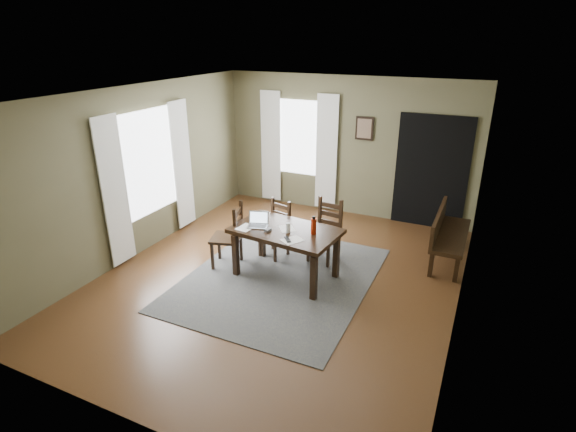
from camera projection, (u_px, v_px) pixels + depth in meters
The scene contains 24 objects.
ground at pixel (280, 278), 6.75m from camera, with size 5.00×6.00×0.01m.
room_shell at pixel (279, 162), 6.06m from camera, with size 5.02×6.02×2.71m.
rug at pixel (280, 278), 6.74m from camera, with size 2.60×3.20×0.01m.
dining_table at pixel (286, 235), 6.56m from camera, with size 1.62×1.07×0.76m.
chair_end at pixel (230, 236), 6.93m from camera, with size 0.56×0.56×1.03m.
chair_back_left at pixel (276, 229), 7.29m from camera, with size 0.49×0.49×0.92m.
chair_back_right at pixel (326, 231), 7.14m from camera, with size 0.49×0.49×1.00m.
bench at pixel (446, 232), 7.10m from camera, with size 0.48×1.49×0.84m.
laptop at pixel (258, 222), 6.63m from camera, with size 0.35×0.31×0.20m.
computer_mouse at pixel (268, 230), 6.45m from camera, with size 0.06×0.10×0.03m, color #3F3F42.
tv_remote at pixel (287, 239), 6.18m from camera, with size 0.05×0.19×0.02m, color black.
drinking_glass at pixel (288, 228), 6.38m from camera, with size 0.07×0.07×0.15m, color silver.
water_bottle at pixel (314, 226), 6.32m from camera, with size 0.10×0.10×0.27m.
paper_a at pixel (246, 227), 6.57m from camera, with size 0.21×0.28×0.00m, color white.
paper_b at pixel (292, 240), 6.17m from camera, with size 0.22×0.28×0.00m, color white.
paper_c at pixel (287, 229), 6.54m from camera, with size 0.20×0.27×0.00m, color white.
window_left at pixel (148, 163), 7.33m from camera, with size 0.01×1.30×1.70m.
window_back at pixel (299, 138), 9.08m from camera, with size 1.00×0.01×1.50m.
curtain_left_near at pixel (115, 193), 6.72m from camera, with size 0.03×0.48×2.30m.
curtain_left_far at pixel (182, 165), 8.10m from camera, with size 0.03×0.48×2.30m.
curtain_back_left at pixel (271, 147), 9.39m from camera, with size 0.44×0.03×2.30m.
curtain_back_right at pixel (326, 153), 8.91m from camera, with size 0.44×0.03×2.30m.
framed_picture at pixel (364, 128), 8.44m from camera, with size 0.34×0.03×0.44m.
doorway_back at pixel (431, 173), 8.20m from camera, with size 1.30×0.03×2.10m.
Camera 1 is at (2.59, -5.29, 3.43)m, focal length 28.00 mm.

